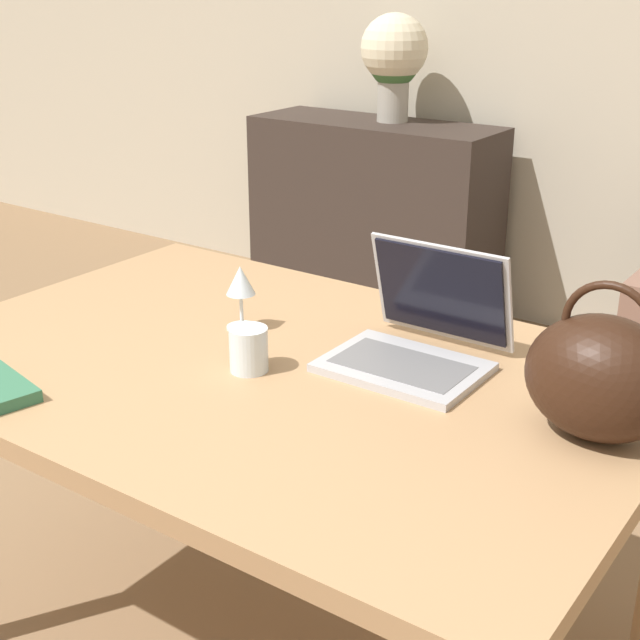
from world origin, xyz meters
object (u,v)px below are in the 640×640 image
wine_glass (241,285)px  laptop (421,331)px  flower_vase (394,57)px  drinking_glass (249,349)px  handbag (602,377)px

wine_glass → laptop: bearing=11.3°
wine_glass → flower_vase: bearing=112.2°
flower_vase → drinking_glass: bearing=-65.8°
laptop → wine_glass: size_ratio=2.12×
wine_glass → flower_vase: (-0.81, 1.99, 0.29)m
laptop → handbag: size_ratio=1.11×
drinking_glass → handbag: 0.66m
handbag → wine_glass: bearing=178.1°
drinking_glass → flower_vase: bearing=114.2°
laptop → handbag: handbag is taller
laptop → drinking_glass: 0.34m
drinking_glass → flower_vase: 2.38m
laptop → wine_glass: bearing=-168.7°
laptop → flower_vase: flower_vase is taller
drinking_glass → wine_glass: bearing=133.6°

